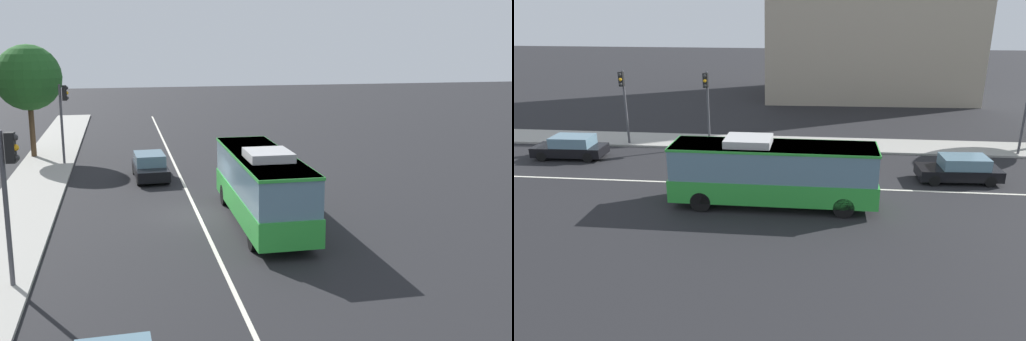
{
  "view_description": "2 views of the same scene",
  "coord_description": "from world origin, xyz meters",
  "views": [
    {
      "loc": [
        -27.19,
        3.32,
        7.89
      ],
      "look_at": [
        -1.53,
        -2.45,
        2.27
      ],
      "focal_mm": 42.68,
      "sensor_mm": 36.0,
      "label": 1
    },
    {
      "loc": [
        -0.11,
        -24.31,
        9.61
      ],
      "look_at": [
        -2.17,
        -3.47,
        2.14
      ],
      "focal_mm": 33.49,
      "sensor_mm": 36.0,
      "label": 2
    }
  ],
  "objects": [
    {
      "name": "sidewalk_kerb",
      "position": [
        0.0,
        8.07,
        0.07
      ],
      "size": [
        80.0,
        3.34,
        0.14
      ],
      "primitive_type": "cube",
      "color": "#9E9B93",
      "rests_on": "ground_plane"
    },
    {
      "name": "street_tree_kerbside_left",
      "position": [
        16.12,
        9.19,
        5.46
      ],
      "size": [
        4.4,
        4.4,
        7.69
      ],
      "color": "#4C3823",
      "rests_on": "ground_plane"
    },
    {
      "name": "ground_plane",
      "position": [
        0.0,
        0.0,
        0.0
      ],
      "size": [
        160.0,
        160.0,
        0.0
      ],
      "primitive_type": "plane",
      "color": "black"
    },
    {
      "name": "traffic_light_mid_block",
      "position": [
        -7.43,
        6.81,
        3.56
      ],
      "size": [
        0.34,
        0.62,
        5.2
      ],
      "rotation": [
        0.0,
        0.0,
        -1.66
      ],
      "color": "#47474C",
      "rests_on": "ground_plane"
    },
    {
      "name": "traffic_light_near_corner",
      "position": [
        13.15,
        6.83,
        3.56
      ],
      "size": [
        0.33,
        0.62,
        5.2
      ],
      "rotation": [
        0.0,
        0.0,
        -1.54
      ],
      "color": "#47474C",
      "rests_on": "ground_plane"
    },
    {
      "name": "sedan_black_ahead",
      "position": [
        8.0,
        1.75,
        0.72
      ],
      "size": [
        4.58,
        2.02,
        1.46
      ],
      "rotation": [
        0.0,
        0.0,
        3.19
      ],
      "color": "black",
      "rests_on": "ground_plane"
    },
    {
      "name": "lane_centre_line",
      "position": [
        0.0,
        0.0,
        0.01
      ],
      "size": [
        76.0,
        0.16,
        0.01
      ],
      "primitive_type": "cube",
      "color": "silver",
      "rests_on": "ground_plane"
    },
    {
      "name": "transit_bus",
      "position": [
        -2.11,
        -2.58,
        1.81
      ],
      "size": [
        10.02,
        2.57,
        3.46
      ],
      "rotation": [
        0.0,
        0.0,
        -0.01
      ],
      "color": "green",
      "rests_on": "ground_plane"
    }
  ]
}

